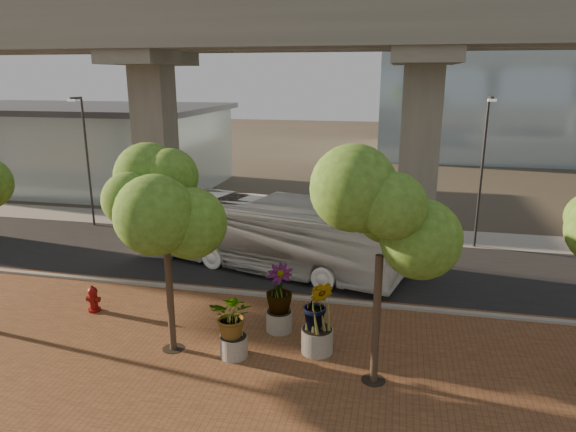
# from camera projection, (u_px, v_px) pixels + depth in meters

# --- Properties ---
(ground) EXTENTS (160.00, 160.00, 0.00)m
(ground) POSITION_uv_depth(u_px,v_px,m) (270.00, 278.00, 22.41)
(ground) COLOR #363127
(ground) RESTS_ON ground
(brick_plaza) EXTENTS (70.00, 13.00, 0.06)m
(brick_plaza) POSITION_uv_depth(u_px,v_px,m) (202.00, 380.00, 14.87)
(brick_plaza) COLOR brown
(brick_plaza) RESTS_ON ground
(asphalt_road) EXTENTS (90.00, 8.00, 0.04)m
(asphalt_road) POSITION_uv_depth(u_px,v_px,m) (281.00, 262.00, 24.29)
(asphalt_road) COLOR black
(asphalt_road) RESTS_ON ground
(curb_strip) EXTENTS (70.00, 0.25, 0.16)m
(curb_strip) POSITION_uv_depth(u_px,v_px,m) (258.00, 295.00, 20.51)
(curb_strip) COLOR gray
(curb_strip) RESTS_ON ground
(far_sidewalk) EXTENTS (90.00, 3.00, 0.06)m
(far_sidewalk) POSITION_uv_depth(u_px,v_px,m) (302.00, 229.00, 29.47)
(far_sidewalk) COLOR gray
(far_sidewalk) RESTS_ON ground
(transit_viaduct) EXTENTS (72.00, 5.60, 12.40)m
(transit_viaduct) POSITION_uv_depth(u_px,v_px,m) (280.00, 105.00, 22.36)
(transit_viaduct) COLOR gray
(transit_viaduct) RESTS_ON ground
(station_pavilion) EXTENTS (23.00, 13.00, 6.30)m
(station_pavilion) POSITION_uv_depth(u_px,v_px,m) (76.00, 145.00, 40.75)
(station_pavilion) COLOR silver
(station_pavilion) RESTS_ON ground
(transit_bus) EXTENTS (12.26, 5.73, 3.33)m
(transit_bus) POSITION_uv_depth(u_px,v_px,m) (270.00, 234.00, 23.04)
(transit_bus) COLOR white
(transit_bus) RESTS_ON ground
(fire_hydrant) EXTENTS (0.50, 0.45, 1.01)m
(fire_hydrant) POSITION_uv_depth(u_px,v_px,m) (93.00, 299.00, 19.03)
(fire_hydrant) COLOR maroon
(fire_hydrant) RESTS_ON ground
(planter_front) EXTENTS (1.93, 1.93, 2.13)m
(planter_front) POSITION_uv_depth(u_px,v_px,m) (233.00, 318.00, 15.75)
(planter_front) COLOR #ADA79C
(planter_front) RESTS_ON ground
(planter_right) EXTENTS (2.20, 2.20, 2.35)m
(planter_right) POSITION_uv_depth(u_px,v_px,m) (279.00, 292.00, 17.34)
(planter_right) COLOR gray
(planter_right) RESTS_ON ground
(planter_left) EXTENTS (2.25, 2.25, 2.47)m
(planter_left) POSITION_uv_depth(u_px,v_px,m) (318.00, 308.00, 15.95)
(planter_left) COLOR #A9A199
(planter_left) RESTS_ON ground
(street_tree_near_west) EXTENTS (3.52, 3.52, 6.29)m
(street_tree_near_west) POSITION_uv_depth(u_px,v_px,m) (164.00, 209.00, 15.28)
(street_tree_near_west) COLOR #4F3C2D
(street_tree_near_west) RESTS_ON ground
(street_tree_near_east) EXTENTS (3.61, 3.61, 6.54)m
(street_tree_near_east) POSITION_uv_depth(u_px,v_px,m) (381.00, 218.00, 13.51)
(street_tree_near_east) COLOR #4F3C2D
(street_tree_near_east) RESTS_ON ground
(streetlamp_west) EXTENTS (0.37, 1.07, 7.38)m
(streetlamp_west) POSITION_uv_depth(u_px,v_px,m) (86.00, 153.00, 29.00)
(streetlamp_west) COLOR #2E2D32
(streetlamp_west) RESTS_ON ground
(streetlamp_east) EXTENTS (0.38, 1.10, 7.57)m
(streetlamp_east) POSITION_uv_depth(u_px,v_px,m) (483.00, 163.00, 25.14)
(streetlamp_east) COLOR #292A2D
(streetlamp_east) RESTS_ON ground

